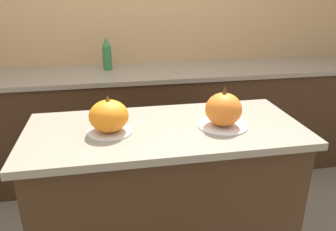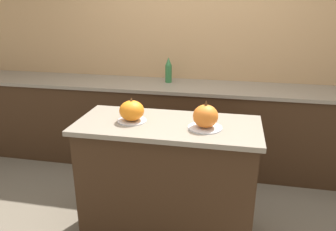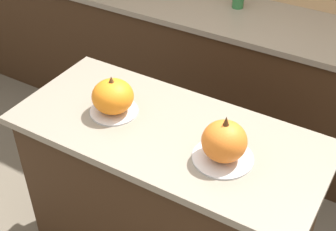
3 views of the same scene
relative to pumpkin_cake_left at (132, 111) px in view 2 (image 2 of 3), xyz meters
name	(u,v)px [view 2 (image 2 of 3)]	position (x,y,z in m)	size (l,w,h in m)	color
ground_plane	(168,231)	(0.26, 0.01, -1.01)	(12.00, 12.00, 0.00)	#665B4C
wall_back	(195,49)	(0.26, 1.53, 0.24)	(8.00, 0.06, 2.50)	tan
kitchen_island	(168,180)	(0.26, 0.01, -0.54)	(1.32, 0.60, 0.94)	#382314
back_counter	(189,126)	(0.26, 1.20, -0.55)	(6.00, 0.60, 0.92)	#382314
pumpkin_cake_left	(132,111)	(0.00, 0.00, 0.00)	(0.21, 0.21, 0.18)	silver
pumpkin_cake_right	(205,117)	(0.53, -0.03, 0.00)	(0.24, 0.24, 0.20)	silver
bottle_tall	(169,70)	(0.01, 1.29, 0.04)	(0.07, 0.07, 0.27)	#2D6B38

